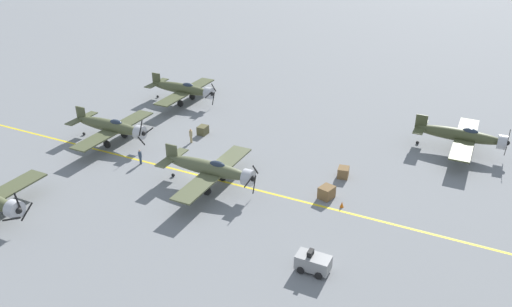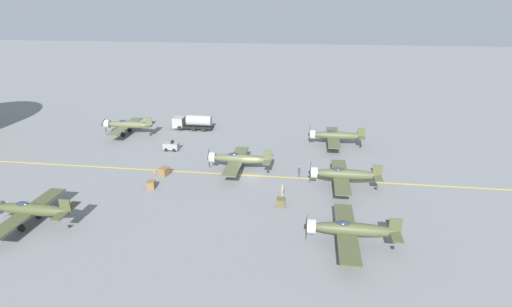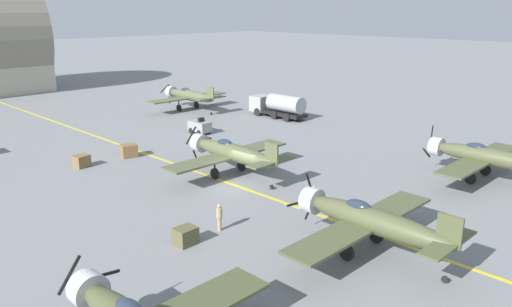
% 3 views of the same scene
% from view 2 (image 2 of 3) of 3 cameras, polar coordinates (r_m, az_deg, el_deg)
% --- Properties ---
extents(ground_plane, '(400.00, 400.00, 0.00)m').
position_cam_2_polar(ground_plane, '(60.00, -0.85, -3.15)').
color(ground_plane, slate).
extents(taxiway_stripe, '(0.30, 160.00, 0.01)m').
position_cam_2_polar(taxiway_stripe, '(59.99, -0.85, -3.14)').
color(taxiway_stripe, yellow).
rests_on(taxiway_stripe, ground).
extents(airplane_near_left, '(12.00, 9.98, 3.65)m').
position_cam_2_polar(airplane_near_left, '(43.83, 13.29, -10.51)').
color(airplane_near_left, '#484D2E').
rests_on(airplane_near_left, ground).
extents(airplane_far_right, '(12.00, 9.98, 3.65)m').
position_cam_2_polar(airplane_far_right, '(81.68, -17.93, 3.92)').
color(airplane_far_right, '#575C3E').
rests_on(airplane_far_right, ground).
extents(airplane_far_left, '(12.00, 9.98, 3.67)m').
position_cam_2_polar(airplane_far_left, '(53.22, -29.58, -6.98)').
color(airplane_far_left, '#454A2C').
rests_on(airplane_far_left, ground).
extents(airplane_near_right, '(12.00, 9.98, 3.80)m').
position_cam_2_polar(airplane_near_right, '(72.72, 11.25, 2.52)').
color(airplane_near_right, '#4D5233').
rests_on(airplane_near_right, ground).
extents(airplane_mid_center, '(12.00, 9.98, 3.65)m').
position_cam_2_polar(airplane_mid_center, '(60.80, -2.53, -0.77)').
color(airplane_mid_center, '#54593A').
rests_on(airplane_mid_center, ground).
extents(airplane_near_center, '(12.00, 9.98, 3.67)m').
position_cam_2_polar(airplane_near_center, '(56.68, 12.38, -2.93)').
color(airplane_near_center, '#4C5133').
rests_on(airplane_near_center, ground).
extents(fuel_tanker, '(2.67, 8.00, 2.98)m').
position_cam_2_polar(fuel_tanker, '(82.19, -9.02, 4.43)').
color(fuel_tanker, black).
rests_on(fuel_tanker, ground).
extents(tow_tractor, '(1.57, 2.60, 1.79)m').
position_cam_2_polar(tow_tractor, '(71.31, -12.03, 1.05)').
color(tow_tractor, gray).
rests_on(tow_tractor, ground).
extents(ground_crew_walking, '(0.38, 0.38, 1.75)m').
position_cam_2_polar(ground_crew_walking, '(53.42, 3.78, -5.24)').
color(ground_crew_walking, tan).
rests_on(ground_crew_walking, ground).
extents(ground_crew_inspecting, '(0.36, 0.36, 1.67)m').
position_cam_2_polar(ground_crew_inspecting, '(59.58, 6.17, -2.50)').
color(ground_crew_inspecting, '#334256').
rests_on(ground_crew_inspecting, ground).
extents(supply_crate_by_tanker, '(1.42, 1.25, 1.06)m').
position_cam_2_polar(supply_crate_by_tanker, '(57.68, -14.75, -4.34)').
color(supply_crate_by_tanker, brown).
rests_on(supply_crate_by_tanker, ground).
extents(supply_crate_mid_lane, '(1.27, 1.06, 1.04)m').
position_cam_2_polar(supply_crate_mid_lane, '(51.26, 3.57, -6.97)').
color(supply_crate_mid_lane, brown).
rests_on(supply_crate_mid_lane, ground).
extents(supply_crate_outboard, '(1.67, 1.51, 1.18)m').
position_cam_2_polar(supply_crate_outboard, '(61.45, -13.00, -2.51)').
color(supply_crate_outboard, brown).
rests_on(supply_crate_outboard, ground).
extents(traffic_cone, '(0.36, 0.36, 0.55)m').
position_cam_2_polar(traffic_cone, '(63.00, -14.24, -2.34)').
color(traffic_cone, orange).
rests_on(traffic_cone, ground).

